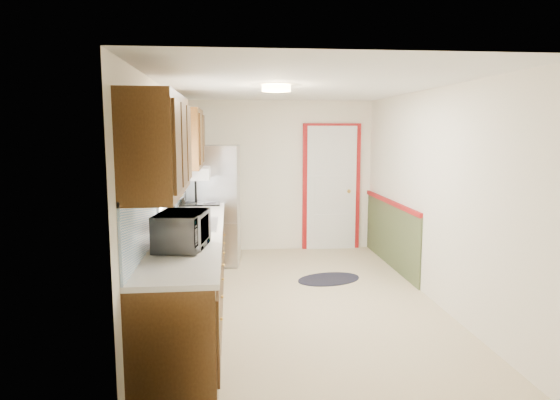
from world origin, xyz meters
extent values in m
cube|color=#C4B38A|center=(0.00, 0.00, 0.00)|extent=(3.20, 5.20, 0.12)
cube|color=white|center=(0.00, 0.00, 2.40)|extent=(3.20, 5.20, 0.12)
cube|color=white|center=(0.00, 2.50, 1.20)|extent=(3.20, 0.10, 2.40)
cube|color=white|center=(0.00, -2.50, 1.20)|extent=(3.20, 0.10, 2.40)
cube|color=white|center=(-1.50, 0.00, 1.20)|extent=(0.10, 5.20, 2.40)
cube|color=white|center=(1.50, 0.00, 1.20)|extent=(0.10, 5.20, 2.40)
cube|color=#3C230D|center=(-1.20, -0.30, 0.45)|extent=(0.60, 4.00, 0.90)
cube|color=silver|center=(-1.19, -0.30, 0.92)|extent=(0.63, 4.00, 0.04)
cube|color=#5FA6E8|center=(-1.49, -0.30, 1.22)|extent=(0.02, 4.00, 0.55)
cube|color=#3C230D|center=(-1.32, -1.60, 1.83)|extent=(0.35, 1.40, 0.75)
cube|color=#3C230D|center=(-1.32, 1.10, 1.83)|extent=(0.35, 1.20, 0.75)
cube|color=white|center=(-1.49, -0.20, 1.62)|extent=(0.02, 1.00, 0.90)
cube|color=#CF4426|center=(-1.44, -0.20, 1.97)|extent=(0.05, 1.12, 0.24)
cube|color=#B7B7BC|center=(-1.19, -0.20, 0.95)|extent=(0.52, 0.82, 0.02)
cube|color=white|center=(-1.27, 1.15, 1.38)|extent=(0.45, 0.60, 0.15)
cube|color=maroon|center=(0.85, 2.47, 1.00)|extent=(0.94, 0.05, 2.08)
cube|color=white|center=(0.85, 2.44, 1.00)|extent=(0.80, 0.04, 2.00)
cube|color=#424D2B|center=(1.49, 1.35, 0.45)|extent=(0.02, 2.30, 0.90)
cube|color=maroon|center=(1.48, 1.35, 0.92)|extent=(0.04, 2.30, 0.06)
cylinder|color=#FFD88C|center=(-0.30, -0.20, 2.36)|extent=(0.30, 0.30, 0.06)
imported|color=white|center=(-1.20, -1.27, 1.13)|extent=(0.40, 0.60, 0.38)
cube|color=#B7B7BC|center=(-1.02, 1.76, 0.86)|extent=(0.77, 0.73, 1.72)
cylinder|color=black|center=(-1.26, 1.38, 0.77)|extent=(0.02, 0.02, 1.20)
ellipsoid|color=black|center=(0.48, 0.75, 0.01)|extent=(0.98, 0.78, 0.01)
cube|color=black|center=(-1.19, 1.40, 0.95)|extent=(0.53, 0.64, 0.02)
camera|label=1|loc=(-0.80, -5.45, 1.93)|focal=32.00mm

